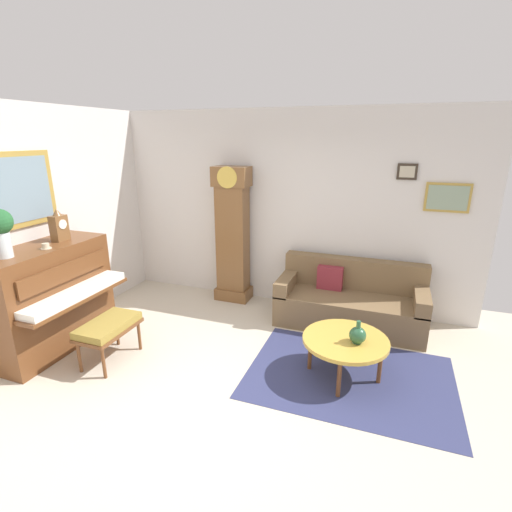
% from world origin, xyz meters
% --- Properties ---
extents(ground_plane, '(6.40, 6.00, 0.10)m').
position_xyz_m(ground_plane, '(0.00, 0.00, -0.05)').
color(ground_plane, beige).
extents(wall_left, '(0.13, 4.90, 2.80)m').
position_xyz_m(wall_left, '(-2.60, 0.00, 1.41)').
color(wall_left, silver).
rests_on(wall_left, ground_plane).
extents(wall_back, '(5.30, 0.13, 2.80)m').
position_xyz_m(wall_back, '(0.01, 2.40, 1.40)').
color(wall_back, silver).
rests_on(wall_back, ground_plane).
extents(area_rug, '(2.10, 1.50, 0.01)m').
position_xyz_m(area_rug, '(1.17, 0.69, 0.00)').
color(area_rug, navy).
rests_on(area_rug, ground_plane).
extents(piano, '(0.87, 1.44, 1.25)m').
position_xyz_m(piano, '(-2.23, 0.14, 0.63)').
color(piano, brown).
rests_on(piano, ground_plane).
extents(piano_bench, '(0.42, 0.70, 0.48)m').
position_xyz_m(piano_bench, '(-1.39, 0.10, 0.41)').
color(piano_bench, brown).
rests_on(piano_bench, ground_plane).
extents(grandfather_clock, '(0.52, 0.34, 2.03)m').
position_xyz_m(grandfather_clock, '(-0.77, 2.15, 0.96)').
color(grandfather_clock, brown).
rests_on(grandfather_clock, ground_plane).
extents(couch, '(1.90, 0.80, 0.84)m').
position_xyz_m(couch, '(1.01, 1.94, 0.31)').
color(couch, brown).
rests_on(couch, ground_plane).
extents(coffee_table, '(0.88, 0.88, 0.44)m').
position_xyz_m(coffee_table, '(1.11, 0.69, 0.41)').
color(coffee_table, gold).
rests_on(coffee_table, ground_plane).
extents(mantel_clock, '(0.13, 0.18, 0.38)m').
position_xyz_m(mantel_clock, '(-2.23, 0.42, 1.42)').
color(mantel_clock, brown).
rests_on(mantel_clock, piano).
extents(flower_vase, '(0.26, 0.26, 0.58)m').
position_xyz_m(flower_vase, '(-2.23, -0.29, 1.56)').
color(flower_vase, silver).
rests_on(flower_vase, piano).
extents(teacup, '(0.12, 0.12, 0.06)m').
position_xyz_m(teacup, '(-2.11, 0.09, 1.27)').
color(teacup, beige).
rests_on(teacup, piano).
extents(green_jug, '(0.17, 0.17, 0.24)m').
position_xyz_m(green_jug, '(1.22, 0.64, 0.53)').
color(green_jug, '#234C33').
rests_on(green_jug, coffee_table).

